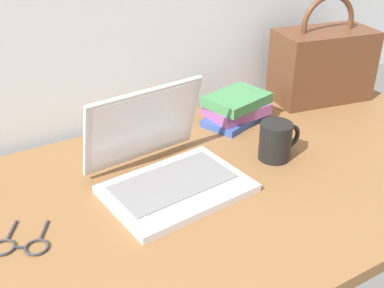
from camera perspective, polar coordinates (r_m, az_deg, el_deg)
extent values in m
cube|color=brown|center=(1.10, 1.49, -5.75)|extent=(1.60, 0.76, 0.03)
cube|color=silver|center=(1.06, -1.84, -5.45)|extent=(0.33, 0.25, 0.02)
cube|color=slate|center=(1.07, -2.31, -4.61)|extent=(0.28, 0.16, 0.00)
cube|color=silver|center=(1.11, -5.94, 2.33)|extent=(0.30, 0.09, 0.20)
cube|color=white|center=(1.10, -5.79, 2.29)|extent=(0.27, 0.07, 0.17)
cylinder|color=black|center=(1.19, 10.07, 0.35)|extent=(0.08, 0.08, 0.10)
torus|color=black|center=(1.22, 11.74, 0.89)|extent=(0.07, 0.01, 0.07)
cylinder|color=brown|center=(1.17, 10.25, 2.18)|extent=(0.07, 0.07, 0.00)
torus|color=#333338|center=(0.98, -21.97, -11.56)|extent=(0.06, 0.06, 0.01)
torus|color=#333338|center=(0.96, -18.35, -11.80)|extent=(0.06, 0.06, 0.01)
cube|color=#333338|center=(0.97, -20.18, -11.68)|extent=(0.02, 0.01, 0.00)
cube|color=#333338|center=(1.02, -21.04, -9.72)|extent=(0.03, 0.05, 0.00)
cube|color=#333338|center=(1.00, -17.55, -9.91)|extent=(0.03, 0.05, 0.00)
cube|color=#59331E|center=(1.55, 15.51, 9.22)|extent=(0.33, 0.22, 0.22)
torus|color=#59331E|center=(1.52, 16.17, 13.83)|extent=(0.18, 0.05, 0.18)
cube|color=#334C99|center=(1.38, 5.37, 3.21)|extent=(0.22, 0.17, 0.02)
cube|color=#8C4C8C|center=(1.37, 5.42, 4.20)|extent=(0.18, 0.14, 0.03)
cube|color=#3F7F4C|center=(1.36, 5.48, 5.39)|extent=(0.20, 0.16, 0.03)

